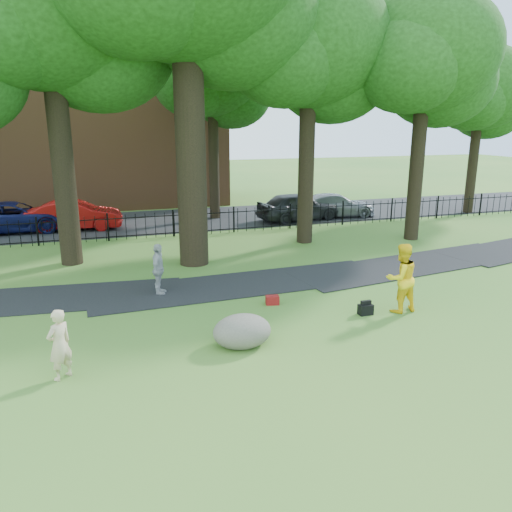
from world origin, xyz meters
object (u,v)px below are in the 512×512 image
object	(u,v)px
woman	(59,345)
man	(401,278)
red_sedan	(75,215)
boulder	(242,329)

from	to	relation	value
woman	man	distance (m)	9.16
man	red_sedan	size ratio (longest dim) A/B	0.44
woman	man	xyz separation A→B (m)	(9.09, 1.16, 0.22)
woman	boulder	bearing A→B (deg)	144.60
woman	red_sedan	bearing A→B (deg)	-130.48
man	red_sedan	xyz separation A→B (m)	(-9.12, 14.91, -0.25)
boulder	man	bearing A→B (deg)	8.95
man	red_sedan	bearing A→B (deg)	-62.94
man	boulder	size ratio (longest dim) A/B	1.39
man	boulder	distance (m)	5.07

